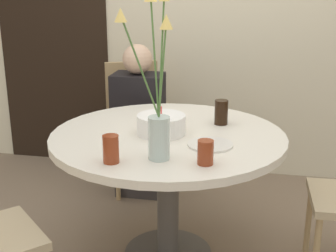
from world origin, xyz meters
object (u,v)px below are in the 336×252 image
Objects in this scene: drink_glass_0 at (111,149)px; drink_glass_2 at (221,112)px; flower_vase at (157,101)px; birthday_cake at (161,124)px; chair_left_flank at (135,118)px; person_guest at (139,126)px; side_plate at (210,145)px; drink_glass_1 at (205,152)px.

drink_glass_0 is 0.77m from drink_glass_2.
flower_vase is at bearing 30.05° from drink_glass_0.
drink_glass_0 is at bearing -107.15° from birthday_cake.
chair_left_flank is 1.01m from drink_glass_2.
drink_glass_2 is 0.13× the size of person_guest.
flower_vase reaches higher than birthday_cake.
drink_glass_0 is (-0.40, -0.30, 0.06)m from side_plate.
side_plate is (0.26, -0.13, -0.04)m from birthday_cake.
chair_left_flank is 0.85× the size of person_guest.
chair_left_flank is at bearing 117.26° from drink_glass_1.
side_plate is at bearing 36.85° from drink_glass_0.
side_plate is 0.36m from drink_glass_2.
flower_vase is 5.90× the size of drink_glass_0.
person_guest is at bearing 123.09° from side_plate.
person_guest is at bearing 117.54° from drink_glass_1.
drink_glass_1 is 0.10× the size of person_guest.
drink_glass_0 is at bearing -103.98° from chair_left_flank.
drink_glass_2 reaches higher than drink_glass_1.
drink_glass_1 is (0.66, -1.29, 0.26)m from chair_left_flank.
drink_glass_0 is 1.15× the size of drink_glass_1.
drink_glass_2 is at bearing 66.70° from flower_vase.
drink_glass_1 is at bearing -87.80° from chair_left_flank.
side_plate is at bearing -56.91° from person_guest.
flower_vase reaches higher than chair_left_flank.
chair_left_flank is 0.16m from person_guest.
side_plate is at bearing -93.14° from drink_glass_2.
birthday_cake is 0.45m from drink_glass_1.
drink_glass_1 is 0.80× the size of drink_glass_2.
side_plate is at bearing -83.00° from chair_left_flank.
drink_glass_0 is at bearing -143.15° from side_plate.
drink_glass_2 is at bearing 88.55° from drink_glass_1.
person_guest reaches higher than drink_glass_1.
birthday_cake is (0.40, -0.93, 0.26)m from chair_left_flank.
drink_glass_0 is (-0.13, -0.42, 0.01)m from birthday_cake.
drink_glass_0 is 0.12× the size of person_guest.
flower_vase reaches higher than drink_glass_0.
birthday_cake is at bearing -141.45° from drink_glass_2.
drink_glass_0 reaches higher than side_plate.
birthday_cake is at bearing -91.96° from chair_left_flank.
person_guest reaches higher than drink_glass_2.
drink_glass_1 is (0.27, -0.36, 0.00)m from birthday_cake.
drink_glass_1 is 1.32m from person_guest.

